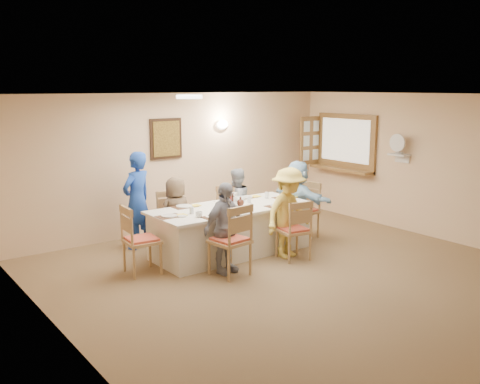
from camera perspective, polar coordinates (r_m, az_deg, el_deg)
ground at (r=7.43m, az=7.82°, el=-9.49°), size 7.00×7.00×0.00m
room_walls at (r=7.04m, az=8.15°, el=2.13°), size 7.00×7.00×7.00m
wall_picture at (r=9.61m, az=-7.89°, el=5.65°), size 0.62×0.05×0.72m
wall_sconce at (r=10.21m, az=-1.91°, el=7.20°), size 0.26×0.09×0.18m
ceiling_light at (r=7.52m, az=-5.43°, el=10.07°), size 0.36×0.36×0.05m
serving_hatch at (r=10.99m, az=11.25°, el=5.18°), size 0.06×1.50×1.15m
hatch_sill at (r=10.97m, az=10.73°, el=2.42°), size 0.30×1.50×0.05m
shutter_door at (r=11.33m, az=7.51°, el=5.47°), size 0.55×0.04×1.00m
fan_shelf at (r=10.09m, az=16.62°, el=3.84°), size 0.22×0.36×0.03m
desk_fan at (r=10.05m, az=16.56°, el=4.67°), size 0.30×0.30×0.28m
dining_table at (r=8.47m, az=-0.96°, el=-4.07°), size 2.57×1.09×0.76m
chair_back_left at (r=8.79m, az=-7.20°, el=-3.02°), size 0.52×0.52×0.93m
chair_back_right at (r=9.42m, az=-0.85°, el=-2.05°), size 0.47×0.47×0.90m
chair_front_left at (r=7.47m, az=-1.12°, el=-5.07°), size 0.55×0.55×1.04m
chair_front_right at (r=8.22m, az=5.72°, el=-3.97°), size 0.52×0.52×0.94m
chair_left_end at (r=7.67m, az=-10.44°, el=-4.97°), size 0.52×0.52×1.00m
chair_right_end at (r=9.41m, az=6.72°, el=-1.92°), size 0.49×0.49×0.98m
diner_back_left at (r=8.66m, az=-6.83°, el=-2.33°), size 0.64×0.46×1.20m
diner_back_right at (r=9.29m, az=-0.42°, el=-1.23°), size 0.76×0.68×1.22m
diner_front_left at (r=7.53m, az=-1.65°, el=-3.87°), size 0.89×0.61×1.31m
diner_front_right at (r=8.24m, az=5.19°, el=-2.23°), size 1.05×0.78×1.41m
diner_right_end at (r=9.28m, az=6.17°, el=-0.84°), size 1.31×0.51×1.37m
caregiver at (r=8.82m, az=-10.92°, el=-0.88°), size 0.84×0.78×1.59m
placemat_fl at (r=7.71m, az=-2.77°, el=-2.68°), size 0.35×0.26×0.01m
plate_fl at (r=7.71m, az=-2.77°, el=-2.61°), size 0.25×0.25×0.02m
napkin_fl at (r=7.77m, az=-1.46°, el=-2.51°), size 0.15×0.15×0.01m
placemat_fr at (r=8.42m, az=4.02°, el=-1.51°), size 0.36×0.27×0.01m
plate_fr at (r=8.42m, az=4.02°, el=-1.44°), size 0.22×0.22×0.01m
napkin_fr at (r=8.50m, az=5.16°, el=-1.36°), size 0.15×0.15×0.01m
placemat_bl at (r=8.40m, az=-5.97°, el=-1.57°), size 0.37×0.27×0.01m
plate_bl at (r=8.40m, az=-5.97°, el=-1.50°), size 0.25×0.25×0.02m
napkin_bl at (r=8.45m, az=-4.75°, el=-1.42°), size 0.14×0.14×0.01m
placemat_br at (r=9.06m, az=0.56°, el=-0.58°), size 0.36×0.27×0.01m
plate_br at (r=9.06m, az=0.56°, el=-0.51°), size 0.25×0.25×0.02m
napkin_br at (r=9.13m, az=1.65°, el=-0.45°), size 0.15×0.15×0.01m
placemat_le at (r=7.81m, az=-7.54°, el=-2.60°), size 0.35×0.26×0.01m
plate_le at (r=7.80m, az=-7.55°, el=-2.52°), size 0.23×0.23×0.01m
napkin_le at (r=7.85m, az=-6.22°, el=-2.44°), size 0.13×0.13×0.01m
placemat_re at (r=9.06m, az=4.78°, el=-0.61°), size 0.37×0.27×0.01m
plate_re at (r=9.06m, az=4.78°, el=-0.54°), size 0.24×0.24×0.01m
napkin_re at (r=9.15m, az=5.84°, el=-0.48°), size 0.13×0.13×0.01m
teacup_a at (r=7.72m, az=-4.40°, el=-2.39°), size 0.11×0.11×0.08m
teacup_b at (r=9.01m, az=-0.56°, el=-0.36°), size 0.10×0.10×0.09m
bowl_a at (r=8.08m, az=-1.30°, el=-1.85°), size 0.27×0.27×0.05m
bowl_b at (r=8.80m, az=-0.07°, el=-0.74°), size 0.28×0.28×0.06m
condiment_ketchup at (r=8.32m, az=-1.20°, el=-0.82°), size 0.14×0.14×0.24m
condiment_brown at (r=8.42m, az=-0.79°, el=-0.80°), size 0.11×0.11×0.20m
condiment_malt at (r=8.42m, az=0.05°, el=-0.99°), size 0.17×0.17×0.15m
drinking_glass at (r=8.32m, az=-2.01°, el=-1.26°), size 0.07×0.07×0.11m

